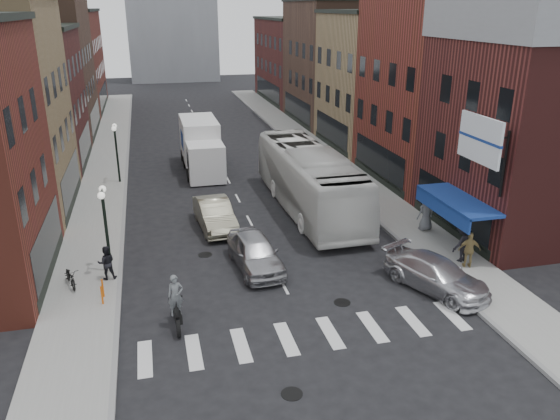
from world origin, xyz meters
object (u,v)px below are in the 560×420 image
object	(u,v)px
motorcycle_rider	(176,303)
ped_right_a	(463,243)
box_truck	(201,147)
ped_right_c	(426,213)
transit_bus	(309,179)
sedan_left_near	(255,252)
billboard_sign	(481,141)
streetlamp_near	(105,215)
streetlamp_far	(116,142)
ped_left_solo	(106,263)
parked_bicycle	(70,277)
curb_car	(436,274)
bike_rack	(102,292)
sedan_left_far	(215,214)
ped_right_b	(469,250)

from	to	relation	value
motorcycle_rider	ped_right_a	bearing A→B (deg)	4.51
box_truck	ped_right_c	xyz separation A→B (m)	(10.42, -14.85, -0.67)
transit_bus	sedan_left_near	world-z (taller)	transit_bus
sedan_left_near	ped_right_c	world-z (taller)	ped_right_c
transit_bus	billboard_sign	bearing A→B (deg)	-64.20
streetlamp_near	streetlamp_far	xyz separation A→B (m)	(0.00, 14.00, 0.00)
ped_right_c	billboard_sign	bearing A→B (deg)	77.22
transit_bus	ped_right_a	xyz separation A→B (m)	(4.90, -8.93, -0.82)
billboard_sign	transit_bus	xyz separation A→B (m)	(-4.76, 9.56, -4.25)
billboard_sign	ped_left_solo	xyz separation A→B (m)	(-16.08, 2.75, -5.20)
ped_right_a	parked_bicycle	bearing A→B (deg)	-26.32
streetlamp_near	box_truck	xyz separation A→B (m)	(5.90, 15.92, -1.11)
curb_car	ped_right_a	world-z (taller)	ped_right_a
transit_bus	ped_right_a	world-z (taller)	transit_bus
box_truck	curb_car	size ratio (longest dim) A/B	1.71
bike_rack	motorcycle_rider	xyz separation A→B (m)	(2.86, -2.49, 0.47)
transit_bus	sedan_left_far	xyz separation A→B (m)	(-5.87, -1.67, -1.09)
streetlamp_far	curb_car	size ratio (longest dim) A/B	0.84
parked_bicycle	ped_right_c	xyz separation A→B (m)	(17.93, 2.12, 0.56)
box_truck	parked_bicycle	xyz separation A→B (m)	(-7.51, -16.97, -1.23)
bike_rack	ped_right_a	size ratio (longest dim) A/B	0.43
box_truck	parked_bicycle	world-z (taller)	box_truck
motorcycle_rider	ped_left_solo	xyz separation A→B (m)	(-2.75, 4.44, -0.09)
streetlamp_near	sedan_left_near	world-z (taller)	streetlamp_near
curb_car	ped_right_c	size ratio (longest dim) A/B	2.49
streetlamp_far	curb_car	xyz separation A→B (m)	(13.69, -18.88, -2.20)
streetlamp_near	ped_right_a	world-z (taller)	streetlamp_near
ped_right_a	curb_car	bearing A→B (deg)	18.99
ped_right_c	ped_right_b	bearing A→B (deg)	78.62
billboard_sign	streetlamp_near	world-z (taller)	billboard_sign
bike_rack	transit_bus	distance (m)	14.46
transit_bus	ped_right_c	bearing A→B (deg)	-45.11
streetlamp_far	transit_bus	world-z (taller)	streetlamp_far
bike_rack	sedan_left_far	size ratio (longest dim) A/B	0.16
streetlamp_far	ped_right_b	distance (m)	23.87
transit_bus	curb_car	xyz separation A→B (m)	(2.47, -10.94, -1.17)
ped_right_a	streetlamp_far	bearing A→B (deg)	-66.76
bike_rack	billboard_sign	bearing A→B (deg)	-2.83
box_truck	sedan_left_near	distance (m)	16.96
streetlamp_far	sedan_left_near	distance (m)	16.50
motorcycle_rider	curb_car	world-z (taller)	motorcycle_rider
ped_right_a	motorcycle_rider	bearing A→B (deg)	-10.71
motorcycle_rider	ped_right_a	distance (m)	13.67
streetlamp_far	curb_car	bearing A→B (deg)	-54.04
billboard_sign	ped_right_a	size ratio (longest dim) A/B	2.01
parked_bicycle	ped_right_b	size ratio (longest dim) A/B	0.95
streetlamp_near	transit_bus	world-z (taller)	streetlamp_near
billboard_sign	bike_rack	bearing A→B (deg)	177.17
sedan_left_far	ped_left_solo	size ratio (longest dim) A/B	3.12
streetlamp_near	sedan_left_near	xyz separation A→B (m)	(6.54, -1.00, -2.11)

